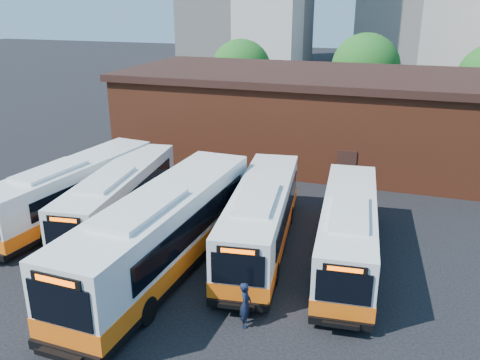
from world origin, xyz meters
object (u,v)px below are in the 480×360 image
(bus_farwest, at_px, (73,192))
(bus_mideast, at_px, (261,220))
(transit_worker, at_px, (246,304))
(bus_midwest, at_px, (163,235))
(bus_east, at_px, (348,234))
(bus_west, at_px, (120,199))

(bus_farwest, bearing_deg, bus_mideast, 5.57)
(bus_mideast, bearing_deg, transit_worker, -86.23)
(bus_farwest, height_order, bus_midwest, bus_midwest)
(bus_midwest, xyz_separation_m, bus_mideast, (3.43, 3.45, -0.26))
(bus_mideast, distance_m, bus_east, 4.10)
(bus_west, distance_m, bus_midwest, 5.82)
(bus_west, relative_size, transit_worker, 6.50)
(transit_worker, bearing_deg, bus_east, -36.03)
(bus_mideast, bearing_deg, bus_west, 170.37)
(transit_worker, bearing_deg, bus_mideast, 0.58)
(bus_farwest, distance_m, bus_east, 14.90)
(bus_farwest, relative_size, bus_west, 1.04)
(bus_midwest, bearing_deg, bus_west, 142.18)
(bus_midwest, bearing_deg, bus_farwest, 155.42)
(bus_midwest, relative_size, bus_east, 1.22)
(bus_farwest, distance_m, bus_mideast, 10.80)
(bus_west, height_order, transit_worker, bus_west)
(bus_west, distance_m, bus_east, 11.97)
(bus_mideast, xyz_separation_m, transit_worker, (1.21, -6.15, -0.57))
(bus_west, relative_size, bus_mideast, 0.97)
(bus_farwest, distance_m, bus_midwest, 8.27)
(bus_farwest, relative_size, bus_midwest, 0.86)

